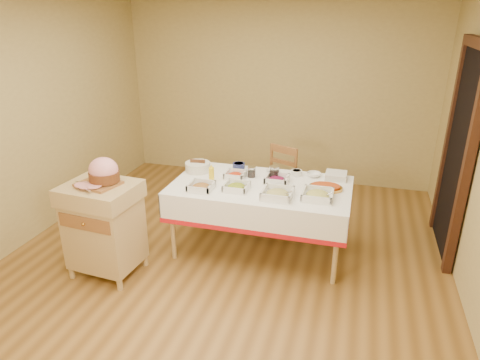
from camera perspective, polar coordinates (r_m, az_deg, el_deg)
name	(u,v)px	position (r m, az deg, el deg)	size (l,w,h in m)	color
room_shell	(223,140)	(4.02, -2.23, 5.40)	(5.00, 5.00, 5.00)	olive
doorway	(459,150)	(4.85, 27.20, 3.53)	(0.09, 1.10, 2.20)	black
dining_table	(261,199)	(4.46, 2.77, -2.53)	(1.82, 1.02, 0.76)	tan
butcher_cart	(104,224)	(4.30, -17.69, -5.60)	(0.70, 0.60, 0.93)	tan
dining_chair	(276,184)	(5.17, 4.86, -0.54)	(0.53, 0.52, 0.92)	brown
ham_on_board	(103,173)	(4.10, -17.81, 0.88)	(0.39, 0.37, 0.26)	brown
serving_dish_a	(201,187)	(4.27, -5.20, -0.88)	(0.24, 0.24, 0.10)	silver
serving_dish_b	(236,187)	(4.26, -0.48, -0.90)	(0.24, 0.24, 0.10)	silver
serving_dish_c	(277,194)	(4.10, 5.01, -1.83)	(0.29, 0.29, 0.12)	silver
serving_dish_d	(318,195)	(4.13, 10.31, -1.95)	(0.29, 0.29, 0.11)	silver
serving_dish_e	(235,175)	(4.55, -0.64, 0.67)	(0.22, 0.21, 0.10)	silver
serving_dish_f	(277,180)	(4.44, 4.94, 0.07)	(0.24, 0.23, 0.11)	silver
small_bowl_left	(200,166)	(4.85, -5.38, 1.92)	(0.12, 0.12, 0.05)	silver
small_bowl_mid	(239,165)	(4.84, -0.16, 1.97)	(0.14, 0.14, 0.06)	navy
small_bowl_right	(297,173)	(4.66, 7.56, 1.00)	(0.12, 0.12, 0.06)	silver
bowl_white_imported	(273,172)	(4.70, 4.41, 1.12)	(0.14, 0.14, 0.04)	silver
bowl_small_imported	(314,175)	(4.66, 9.81, 0.71)	(0.15, 0.15, 0.05)	silver
preserve_jar_left	(252,172)	(4.57, 1.56, 1.02)	(0.09, 0.09, 0.11)	silver
preserve_jar_right	(274,173)	(4.55, 4.60, 0.95)	(0.11, 0.11, 0.14)	silver
mustard_bottle	(211,173)	(4.48, -3.82, 0.91)	(0.06, 0.06, 0.18)	yellow
bread_basket	(198,167)	(4.76, -5.65, 1.78)	(0.28, 0.28, 0.12)	silver
plate_stack	(336,176)	(4.65, 12.69, 0.58)	(0.22, 0.22, 0.07)	silver
brass_platter	(326,187)	(4.36, 11.35, -0.96)	(0.33, 0.24, 0.04)	#C08A36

